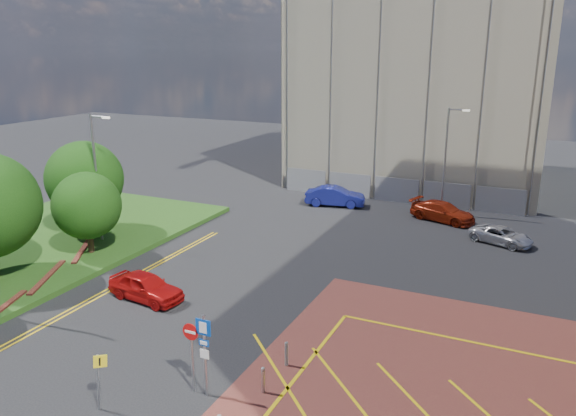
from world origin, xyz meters
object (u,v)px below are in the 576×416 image
Objects in this scene: tree_c at (87,206)px; car_red_left at (146,286)px; car_silver_back at (501,235)px; car_red_back at (443,212)px; sign_cluster at (200,346)px; warning_sign at (99,375)px; car_blue_back at (335,196)px; tree_d at (85,179)px; lamp_back at (446,158)px; lamp_left_far at (97,173)px.

tree_c is 1.20× the size of car_red_left.
car_red_back is at bearing 71.27° from car_silver_back.
tree_c is at bearing 70.04° from car_red_left.
sign_cluster is 1.43× the size of warning_sign.
car_blue_back is at bearing -0.54° from car_red_left.
tree_c is at bearing 150.21° from car_red_back.
car_red_left reaches higher than car_red_back.
tree_d is 24.98m from car_red_back.
tree_d is at bearing 134.82° from warning_sign.
car_blue_back is at bearing 92.62° from car_silver_back.
lamp_back is 24.24m from car_red_left.
car_silver_back is (4.62, -5.10, -3.81)m from lamp_back.
lamp_back is (20.58, 15.00, 0.49)m from tree_d.
car_red_back is at bearing 32.53° from tree_d.
tree_d is 12.18m from car_red_left.
lamp_back is at bearing 45.68° from tree_c.
lamp_left_far is 1.00× the size of lamp_back.
car_blue_back is at bearing 99.67° from sign_cluster.
lamp_left_far reaches higher than warning_sign.
car_red_left is at bearing 159.93° from car_blue_back.
car_silver_back is (15.36, 16.32, -0.15)m from car_red_left.
car_blue_back is 13.41m from car_silver_back.
tree_c is 19.43m from car_blue_back.
tree_d is at bearing 140.36° from car_red_back.
tree_d is at bearing 131.17° from car_silver_back.
car_red_back is at bearing 42.38° from tree_c.
warning_sign is at bearing -102.23° from lamp_back.
lamp_back reaches higher than sign_cluster.
tree_d reaches higher than car_red_left.
car_red_back is (20.89, 13.32, -3.18)m from tree_d.
lamp_back reaches higher than tree_d.
tree_d is 18.83m from car_blue_back.
lamp_back is (17.58, 18.00, 1.17)m from tree_c.
car_silver_back is at bearing 30.16° from tree_c.
tree_c is at bearing -65.29° from lamp_left_far.
sign_cluster is at bearing 178.74° from car_silver_back.
tree_c reaches higher than car_red_left.
tree_c is 4.30m from tree_d.
warning_sign reaches higher than car_red_left.
car_blue_back reaches higher than car_red_left.
lamp_back is at bearing 28.33° from car_red_back.
tree_d is (-3.00, 3.00, 0.68)m from tree_c.
lamp_left_far is 23.97m from car_red_back.
tree_c is 16.53m from sign_cluster.
car_red_left is at bearing 156.47° from car_silver_back.
lamp_back reaches higher than car_blue_back.
car_red_left is at bearing -33.13° from tree_d.
lamp_left_far is at bearing 132.37° from warning_sign.
warning_sign is 28.44m from car_red_back.
tree_c is 2.19× the size of warning_sign.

